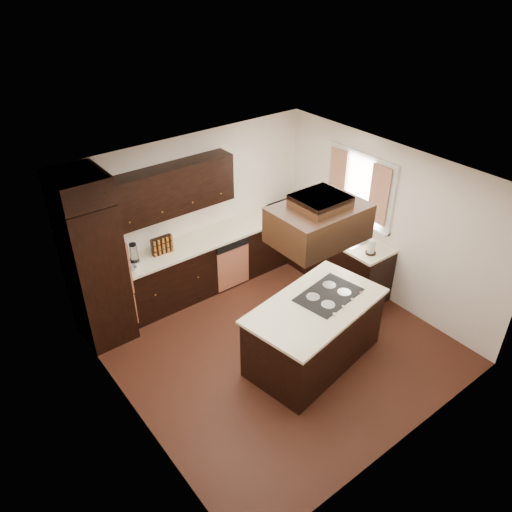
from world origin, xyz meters
The scene contains 30 objects.
floor centered at (0.00, 0.00, -0.01)m, with size 4.20×4.20×0.02m, color #542819.
ceiling centered at (0.00, 0.00, 2.51)m, with size 4.20×4.20×0.02m, color white.
wall_back centered at (0.00, 2.11, 1.25)m, with size 4.20×0.02×2.50m, color white.
wall_front centered at (0.00, -2.11, 1.25)m, with size 4.20×0.02×2.50m, color white.
wall_left centered at (-2.11, 0.00, 1.25)m, with size 0.02×4.20×2.50m, color white.
wall_right centered at (2.11, 0.00, 1.25)m, with size 0.02×4.20×2.50m, color white.
oven_column centered at (-1.78, 1.71, 1.06)m, with size 0.65×0.75×2.12m, color black.
wall_oven_face centered at (-1.43, 1.71, 1.12)m, with size 0.05×0.62×0.78m, color #D17553.
base_cabinets_back centered at (0.03, 1.80, 0.44)m, with size 2.93×0.60×0.88m, color black.
base_cabinets_right centered at (1.80, 0.90, 0.44)m, with size 0.60×2.40×0.88m, color black.
countertop_back centered at (0.03, 1.79, 0.90)m, with size 2.93×0.63×0.04m, color #FEF1C9.
countertop_right centered at (1.79, 0.90, 0.90)m, with size 0.63×2.40×0.04m, color #FEF1C9.
upper_cabinets centered at (-0.43, 1.93, 1.81)m, with size 2.00×0.34×0.72m, color black.
dishwasher_front centered at (0.33, 1.50, 0.40)m, with size 0.60×0.05×0.72m, color #D17553.
window_frame centered at (2.07, 0.55, 1.65)m, with size 0.06×1.32×1.12m, color silver.
window_pane centered at (2.10, 0.55, 1.65)m, with size 0.00×1.20×1.00m, color white.
curtain_left centered at (2.01, 0.13, 1.70)m, with size 0.02×0.34×0.90m, color beige.
curtain_right centered at (2.01, 0.97, 1.70)m, with size 0.02×0.34×0.90m, color beige.
sink_rim centered at (1.80, 0.55, 0.92)m, with size 0.52×0.84×0.01m, color silver.
island centered at (0.22, -0.50, 0.44)m, with size 1.79×0.98×0.88m, color black.
island_top centered at (0.22, -0.50, 0.90)m, with size 1.86×1.04×0.04m, color #FEF1C9.
cooktop centered at (0.49, -0.45, 0.93)m, with size 0.85×0.57×0.01m, color black.
range_hood centered at (0.10, -0.55, 2.16)m, with size 1.05×0.72×0.42m, color black.
hood_duct centered at (0.10, -0.55, 2.44)m, with size 0.55×0.50×0.13m, color black.
blender_base centered at (-1.21, 1.70, 0.97)m, with size 0.15×0.15×0.10m, color silver.
blender_pitcher centered at (-1.21, 1.70, 1.15)m, with size 0.13×0.13×0.26m, color silver.
spice_rack centered at (-0.72, 1.80, 1.05)m, with size 0.32×0.08×0.27m, color black.
mixing_bowl centered at (-1.30, 1.72, 0.95)m, with size 0.23×0.23×0.06m, color silver.
soap_bottle centered at (1.72, 1.24, 1.02)m, with size 0.09×0.09×0.20m, color silver.
paper_towel centered at (1.71, -0.10, 1.03)m, with size 0.10×0.10×0.23m, color silver.
Camera 1 is at (-3.46, -4.01, 4.84)m, focal length 35.00 mm.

